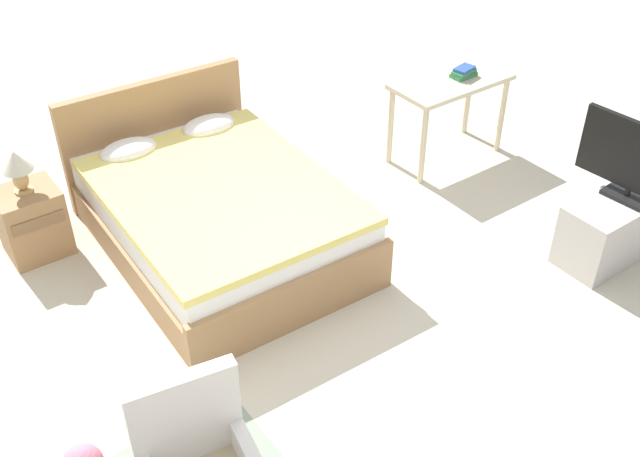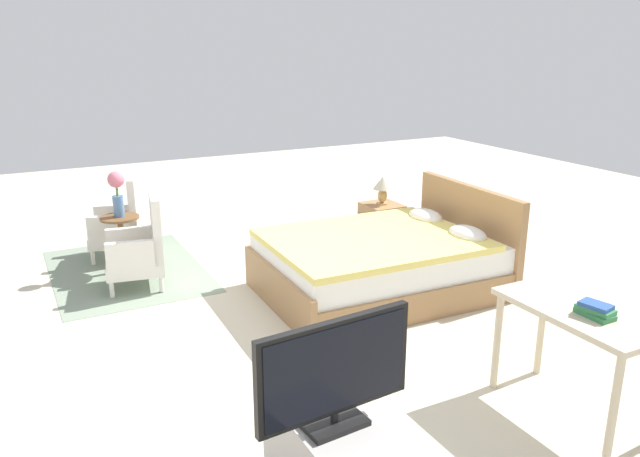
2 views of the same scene
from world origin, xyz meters
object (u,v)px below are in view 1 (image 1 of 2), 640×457
object	(u,v)px
table_lamp	(17,166)
tv_flatscreen	(637,161)
tv_stand	(618,225)
nightstand	(32,222)
bed	(215,211)
vanity_desk	(450,92)
book_stack	(464,72)

from	to	relation	value
table_lamp	tv_flatscreen	world-z (taller)	tv_flatscreen
table_lamp	tv_stand	bearing A→B (deg)	-36.04
nightstand	tv_stand	xyz separation A→B (m)	(3.49, -2.54, -0.02)
tv_stand	tv_flatscreen	size ratio (longest dim) A/B	1.10
bed	nightstand	distance (m)	1.34
table_lamp	tv_flatscreen	distance (m)	4.32
tv_flatscreen	vanity_desk	size ratio (longest dim) A/B	0.84
bed	nightstand	size ratio (longest dim) A/B	4.17
tv_stand	book_stack	xyz separation A→B (m)	(0.08, 1.76, 0.54)
tv_stand	vanity_desk	xyz separation A→B (m)	(-0.04, 1.78, 0.39)
nightstand	book_stack	distance (m)	3.69
vanity_desk	book_stack	size ratio (longest dim) A/B	4.50
vanity_desk	table_lamp	bearing A→B (deg)	167.57
nightstand	table_lamp	bearing A→B (deg)	90.00
vanity_desk	book_stack	bearing A→B (deg)	-8.96
vanity_desk	tv_flatscreen	bearing A→B (deg)	-88.50
nightstand	vanity_desk	bearing A→B (deg)	-12.42
bed	tv_stand	world-z (taller)	bed
tv_stand	book_stack	bearing A→B (deg)	87.53
bed	vanity_desk	xyz separation A→B (m)	(2.31, -0.05, 0.34)
table_lamp	vanity_desk	size ratio (longest dim) A/B	0.32
tv_stand	nightstand	bearing A→B (deg)	143.97
tv_stand	tv_flatscreen	bearing A→B (deg)	4.61
bed	tv_flatscreen	distance (m)	3.02
table_lamp	nightstand	bearing A→B (deg)	-90.00
nightstand	table_lamp	size ratio (longest dim) A/B	1.61
tv_flatscreen	vanity_desk	distance (m)	1.79
nightstand	table_lamp	distance (m)	0.48
bed	book_stack	world-z (taller)	bed
table_lamp	book_stack	size ratio (longest dim) A/B	1.43
nightstand	book_stack	bearing A→B (deg)	-12.31
nightstand	vanity_desk	xyz separation A→B (m)	(3.44, -0.76, 0.37)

